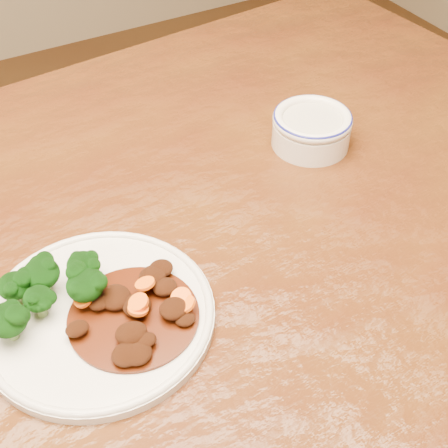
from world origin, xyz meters
TOP-DOWN VIEW (x-y plane):
  - dining_table at (0.00, 0.00)m, footprint 1.58×1.04m
  - dinner_plate at (-0.04, -0.07)m, footprint 0.25×0.25m
  - broccoli_florets at (-0.08, -0.03)m, footprint 0.13×0.08m
  - mince_stew at (-0.01, -0.09)m, footprint 0.14×0.14m
  - dip_bowl at (0.33, 0.08)m, footprint 0.11×0.11m

SIDE VIEW (x-z plane):
  - dining_table at x=0.00m, z-range 0.30..1.05m
  - dinner_plate at x=-0.04m, z-range 0.75..0.77m
  - mince_stew at x=-0.01m, z-range 0.76..0.78m
  - dip_bowl at x=0.33m, z-range 0.75..0.80m
  - broccoli_florets at x=-0.08m, z-range 0.77..0.81m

